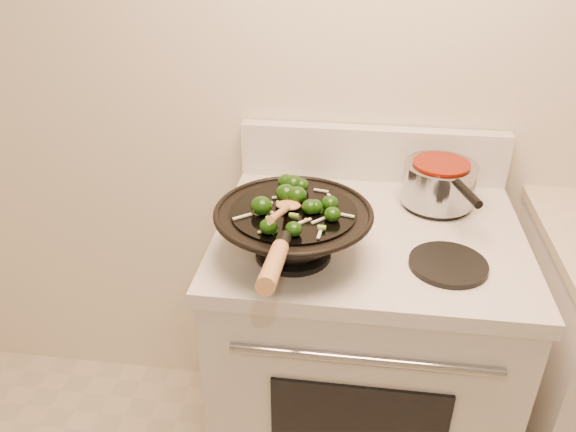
# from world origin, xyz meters

# --- Properties ---
(stove) EXTENTS (0.78, 0.67, 1.08)m
(stove) POSITION_xyz_m (-0.24, 1.17, 0.47)
(stove) COLOR silver
(stove) RESTS_ON ground
(wok) EXTENTS (0.37, 0.61, 0.22)m
(wok) POSITION_xyz_m (-0.42, 1.02, 1.00)
(wok) COLOR black
(wok) RESTS_ON stove
(stirfry) EXTENTS (0.27, 0.25, 0.04)m
(stirfry) POSITION_xyz_m (-0.42, 1.04, 1.06)
(stirfry) COLOR black
(stirfry) RESTS_ON wok
(wooden_spoon) EXTENTS (0.06, 0.25, 0.11)m
(wooden_spoon) POSITION_xyz_m (-0.43, 0.95, 1.08)
(wooden_spoon) COLOR #AC7343
(wooden_spoon) RESTS_ON wok
(saucepan) EXTENTS (0.20, 0.31, 0.11)m
(saucepan) POSITION_xyz_m (-0.06, 1.32, 0.99)
(saucepan) COLOR #93969B
(saucepan) RESTS_ON stove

